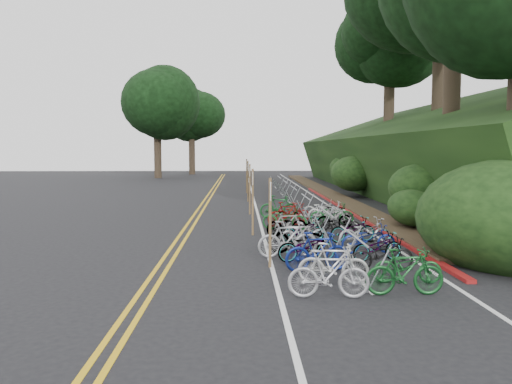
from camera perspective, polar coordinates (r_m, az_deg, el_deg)
ground at (r=13.96m, az=-2.35°, el=-8.49°), size 120.00×120.00×0.00m
road_markings at (r=23.90m, az=-0.60°, el=-2.83°), size 7.47×80.00×0.01m
red_curb at (r=26.37m, az=10.40°, el=-2.08°), size 0.25×28.00×0.10m
embankment at (r=35.05m, az=19.70°, el=3.57°), size 14.30×48.14×9.11m
tree_cluster at (r=37.88m, az=13.64°, el=17.99°), size 32.81×54.35×19.04m
bike_rack_front at (r=12.82m, az=11.02°, el=-6.09°), size 1.11×2.95×1.10m
bike_racks_rest at (r=26.84m, az=4.33°, el=-0.16°), size 1.14×23.00×1.17m
signpost_near at (r=13.59m, az=1.62°, el=-2.82°), size 0.08×0.40×2.46m
signposts_rest at (r=27.64m, az=-0.84°, el=1.20°), size 0.08×18.40×2.50m
bike_front at (r=15.02m, az=3.66°, el=-5.37°), size 0.82×1.91×1.11m
bike_valet at (r=17.29m, az=8.02°, el=-4.30°), size 3.44×14.53×1.07m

